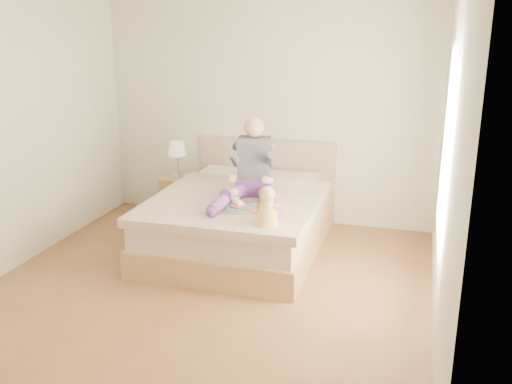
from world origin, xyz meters
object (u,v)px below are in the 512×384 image
(tray, at_px, (248,206))
(baby, at_px, (267,209))
(bed, at_px, (242,219))
(nightstand, at_px, (182,198))
(adult, at_px, (252,174))

(tray, height_order, baby, baby)
(bed, xyz_separation_m, tray, (0.22, -0.50, 0.32))
(nightstand, relative_size, baby, 1.44)
(adult, bearing_deg, nightstand, 135.36)
(bed, height_order, nightstand, bed)
(bed, distance_m, adult, 0.57)
(nightstand, bearing_deg, baby, -35.03)
(bed, relative_size, baby, 6.08)
(nightstand, bearing_deg, adult, -24.41)
(nightstand, height_order, adult, adult)
(tray, bearing_deg, bed, 97.31)
(baby, bearing_deg, tray, 121.68)
(bed, distance_m, nightstand, 1.22)
(adult, height_order, tray, adult)
(bed, relative_size, nightstand, 4.21)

